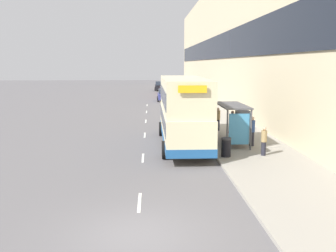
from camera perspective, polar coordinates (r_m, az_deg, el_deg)
The scene contains 21 objects.
ground_plane at distance 11.92m, azimuth -4.75°, elevation -16.21°, with size 220.00×220.00×0.00m, color #5B595B.
pavement at distance 49.87m, azimuth 4.32°, elevation 3.57°, with size 5.00×93.00×0.14m.
terrace_facade at distance 50.34m, azimuth 9.06°, elevation 12.64°, with size 3.10×93.00×16.14m.
lane_mark_0 at distance 14.43m, azimuth -4.36°, elevation -11.49°, with size 0.12×2.00×0.01m.
lane_mark_1 at distance 20.86m, azimuth -3.84°, elevation -4.87°, with size 0.12×2.00×0.01m.
lane_mark_2 at distance 27.44m, azimuth -3.56°, elevation -1.39°, with size 0.12×2.00×0.01m.
lane_mark_3 at distance 34.08m, azimuth -3.40°, elevation 0.74°, with size 0.12×2.00×0.01m.
lane_mark_4 at distance 40.75m, azimuth -3.29°, elevation 2.17°, with size 0.12×2.00×0.01m.
lane_mark_5 at distance 47.44m, azimuth -3.21°, elevation 3.20°, with size 0.12×2.00×0.01m.
bus_shelter at distance 23.76m, azimuth 10.31°, elevation 1.36°, with size 1.60×4.20×2.48m.
double_decker_bus_near at distance 23.46m, azimuth 2.30°, elevation 2.41°, with size 2.85×10.41×4.30m.
car_0 at distance 66.86m, azimuth -0.47°, elevation 5.77°, with size 1.94×4.48×1.75m.
car_1 at distance 73.16m, azimuth -1.29°, elevation 6.10°, with size 1.97×4.28×1.83m.
car_2 at distance 59.36m, azimuth -0.47°, elevation 5.27°, with size 1.95×4.33×1.68m.
car_3 at distance 52.52m, azimuth -0.58°, elevation 4.74°, with size 1.96×4.00×1.70m.
pedestrian_at_shelter at distance 23.62m, azimuth 12.67°, elevation -0.73°, with size 0.36×0.36×1.83m.
pedestrian_1 at distance 25.71m, azimuth 11.19°, elevation 0.00°, with size 0.34×0.34×1.72m.
pedestrian_2 at distance 26.48m, azimuth 9.78°, elevation 0.42°, with size 0.36×0.36×1.81m.
pedestrian_3 at distance 21.31m, azimuth 14.39°, elevation -2.20°, with size 0.32×0.32×1.61m.
pedestrian_4 at distance 28.67m, azimuth 7.61°, elevation 1.10°, with size 0.35×0.35×1.75m.
litter_bin at distance 20.68m, azimuth 8.85°, elevation -3.20°, with size 0.55×0.55×1.05m.
Camera 1 is at (0.45, -10.74, 5.15)m, focal length 40.00 mm.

